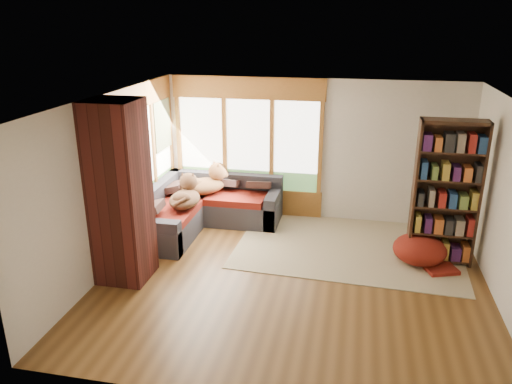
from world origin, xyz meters
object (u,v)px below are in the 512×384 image
at_px(brick_chimney, 120,193).
at_px(dog_tan, 206,181).
at_px(sectional_sofa, 199,209).
at_px(bookshelf, 446,194).
at_px(dog_brindle, 186,193).
at_px(area_rug, 349,243).
at_px(pouf, 420,249).

relative_size(brick_chimney, dog_tan, 2.64).
height_order(sectional_sofa, bookshelf, bookshelf).
bearing_deg(bookshelf, sectional_sofa, 171.41).
bearing_deg(dog_brindle, area_rug, -89.92).
xyz_separation_m(dog_tan, dog_brindle, (-0.16, -0.67, -0.02)).
bearing_deg(area_rug, sectional_sofa, 174.66).
bearing_deg(dog_brindle, pouf, -98.10).
bearing_deg(bookshelf, dog_brindle, 177.73).
bearing_deg(pouf, area_rug, 156.25).
height_order(area_rug, dog_tan, dog_tan).
bearing_deg(dog_tan, dog_brindle, -142.67).
relative_size(sectional_sofa, dog_tan, 2.24).
bearing_deg(dog_brindle, dog_tan, -17.65).
distance_m(bookshelf, dog_tan, 4.10).
xyz_separation_m(brick_chimney, sectional_sofa, (0.45, 2.05, -1.00)).
height_order(bookshelf, dog_tan, bookshelf).
distance_m(area_rug, dog_brindle, 2.90).
xyz_separation_m(brick_chimney, dog_brindle, (0.38, 1.59, -0.54)).
bearing_deg(brick_chimney, dog_tan, 76.58).
xyz_separation_m(brick_chimney, dog_tan, (0.54, 2.26, -0.52)).
height_order(brick_chimney, dog_brindle, brick_chimney).
distance_m(pouf, dog_brindle, 3.92).
height_order(brick_chimney, sectional_sofa, brick_chimney).
relative_size(bookshelf, dog_tan, 2.27).
bearing_deg(bookshelf, area_rug, 165.15).
relative_size(area_rug, bookshelf, 1.61).
xyz_separation_m(area_rug, pouf, (1.08, -0.48, 0.23)).
bearing_deg(dog_tan, area_rug, -49.13).
bearing_deg(bookshelf, brick_chimney, -162.53).
xyz_separation_m(pouf, dog_brindle, (-3.87, 0.28, 0.53)).
distance_m(sectional_sofa, bookshelf, 4.22).
height_order(sectional_sofa, dog_tan, dog_tan).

